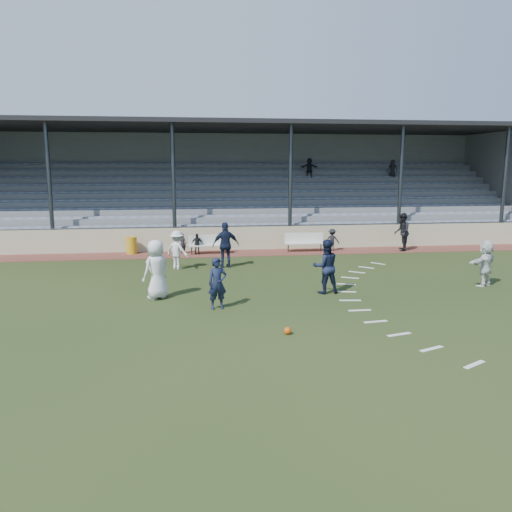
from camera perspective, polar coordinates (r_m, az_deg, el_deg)
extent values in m
plane|color=#243114|center=(14.86, 1.26, -6.65)|extent=(90.00, 90.00, 0.00)
cube|color=brown|center=(25.02, -2.38, 0.33)|extent=(34.00, 2.00, 0.02)
cube|color=#B7AF8D|center=(25.96, -2.59, 2.00)|extent=(34.00, 0.18, 1.20)
cube|color=silver|center=(24.74, -5.41, 1.21)|extent=(2.02, 0.51, 0.06)
cube|color=silver|center=(24.92, -5.44, 1.85)|extent=(2.00, 0.17, 0.54)
cylinder|color=#33373B|center=(24.71, -7.36, 0.62)|extent=(0.06, 0.06, 0.40)
cylinder|color=#33373B|center=(24.86, -3.45, 0.74)|extent=(0.06, 0.06, 0.40)
cube|color=silver|center=(25.41, 5.59, 1.45)|extent=(2.00, 0.41, 0.06)
cube|color=silver|center=(25.59, 5.49, 2.07)|extent=(2.00, 0.07, 0.54)
cylinder|color=#33373B|center=(25.28, 3.70, 0.90)|extent=(0.06, 0.06, 0.40)
cylinder|color=#33373B|center=(25.65, 7.43, 0.97)|extent=(0.06, 0.06, 0.40)
cylinder|color=#BF8F16|center=(25.51, -14.03, 1.20)|extent=(0.52, 0.52, 0.84)
sphere|color=#C7480B|center=(13.13, 3.63, -8.51)|extent=(0.20, 0.20, 0.20)
imported|color=silver|center=(16.65, -11.31, -1.52)|extent=(1.13, 1.09, 1.96)
imported|color=#121932|center=(15.24, -4.44, -3.15)|extent=(0.64, 0.48, 1.59)
imported|color=#121932|center=(17.22, 7.97, -1.19)|extent=(0.94, 0.75, 1.86)
imported|color=silver|center=(21.29, -8.99, 0.67)|extent=(1.22, 1.13, 1.65)
imported|color=#121932|center=(21.42, -3.48, 1.27)|extent=(1.20, 0.62, 1.96)
imported|color=silver|center=(19.91, 24.74, -0.73)|extent=(1.60, 1.26, 1.70)
imported|color=black|center=(26.63, 16.32, 2.67)|extent=(1.04, 1.16, 1.95)
imported|color=black|center=(25.09, -8.38, 1.43)|extent=(0.43, 0.37, 1.00)
imported|color=black|center=(24.70, -6.72, 1.37)|extent=(0.64, 0.34, 1.03)
imported|color=black|center=(25.87, 8.69, 1.84)|extent=(0.83, 0.62, 1.14)
cube|color=slate|center=(26.50, -2.70, 2.17)|extent=(34.00, 0.80, 1.20)
cube|color=gray|center=(26.52, -2.73, 3.59)|extent=(33.00, 0.28, 0.10)
cube|color=slate|center=(27.26, -2.84, 2.82)|extent=(34.00, 0.80, 1.60)
cube|color=gray|center=(27.27, -2.87, 4.62)|extent=(33.00, 0.28, 0.10)
cube|color=slate|center=(28.03, -2.98, 3.44)|extent=(34.00, 0.80, 2.00)
cube|color=gray|center=(28.03, -3.01, 5.59)|extent=(33.00, 0.28, 0.10)
cube|color=slate|center=(28.80, -3.11, 4.02)|extent=(34.00, 0.80, 2.40)
cube|color=gray|center=(28.79, -3.15, 6.51)|extent=(33.00, 0.28, 0.10)
cube|color=slate|center=(29.57, -3.23, 4.57)|extent=(34.00, 0.80, 2.80)
cube|color=gray|center=(29.57, -3.27, 7.39)|extent=(33.00, 0.28, 0.10)
cube|color=slate|center=(30.35, -3.35, 5.09)|extent=(34.00, 0.80, 3.20)
cube|color=gray|center=(30.35, -3.39, 8.21)|extent=(33.00, 0.28, 0.10)
cube|color=slate|center=(31.13, -3.46, 5.59)|extent=(34.00, 0.80, 3.60)
cube|color=gray|center=(31.13, -3.51, 9.00)|extent=(33.00, 0.28, 0.10)
cube|color=slate|center=(31.91, -3.56, 6.06)|extent=(34.00, 0.80, 4.00)
cube|color=gray|center=(31.92, -3.62, 9.75)|extent=(33.00, 0.28, 0.10)
cube|color=slate|center=(32.69, -3.67, 6.51)|extent=(34.00, 0.80, 4.40)
cube|color=gray|center=(32.72, -3.72, 10.46)|extent=(33.00, 0.28, 0.10)
cube|color=slate|center=(33.24, -3.76, 8.30)|extent=(34.00, 0.40, 6.40)
cube|color=slate|center=(35.16, 25.52, 7.44)|extent=(0.30, 7.80, 6.40)
cube|color=black|center=(29.41, -3.32, 14.49)|extent=(34.60, 9.00, 0.22)
cylinder|color=#33373B|center=(26.61, -22.51, 7.18)|extent=(0.20, 0.20, 6.50)
cylinder|color=#33373B|center=(25.74, -9.39, 7.74)|extent=(0.20, 0.20, 6.50)
cylinder|color=#33373B|center=(26.24, 3.94, 7.89)|extent=(0.20, 0.20, 6.50)
cylinder|color=#33373B|center=(28.04, 16.16, 7.67)|extent=(0.20, 0.20, 6.50)
cylinder|color=#33373B|center=(30.92, 26.49, 7.21)|extent=(0.20, 0.20, 6.50)
cylinder|color=#33373B|center=(25.87, -2.61, 3.43)|extent=(34.00, 0.05, 0.05)
imported|color=black|center=(33.56, 15.34, 9.63)|extent=(0.64, 0.53, 1.13)
imported|color=black|center=(31.87, 6.12, 10.00)|extent=(1.18, 0.55, 1.22)
cube|color=silver|center=(23.04, 13.77, -0.84)|extent=(0.54, 0.61, 0.01)
cube|color=silver|center=(22.03, 12.49, -1.29)|extent=(0.59, 0.56, 0.01)
cube|color=silver|center=(20.98, 11.45, -1.82)|extent=(0.64, 0.51, 0.01)
cube|color=silver|center=(19.89, 10.69, -2.45)|extent=(0.67, 0.44, 0.01)
cube|color=silver|center=(18.79, 10.27, -3.19)|extent=(0.70, 0.37, 0.01)
cube|color=silver|center=(17.68, 10.25, -4.03)|extent=(0.71, 0.29, 0.01)
cube|color=silver|center=(16.59, 10.72, -5.00)|extent=(0.71, 0.21, 0.01)
cube|color=silver|center=(15.53, 11.77, -6.09)|extent=(0.70, 0.12, 0.01)
cube|color=silver|center=(14.53, 13.51, -7.30)|extent=(0.71, 0.21, 0.01)
cube|color=silver|center=(13.63, 16.04, -8.61)|extent=(0.71, 0.29, 0.01)
cube|color=silver|center=(12.85, 19.43, -9.97)|extent=(0.70, 0.37, 0.01)
cube|color=silver|center=(12.24, 23.70, -11.29)|extent=(0.67, 0.44, 0.01)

